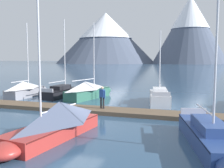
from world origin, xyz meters
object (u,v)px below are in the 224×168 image
at_px(sailboat_outer_slip, 212,139).
at_px(sailboat_mid_dock_port, 89,90).
at_px(sailboat_far_berth, 159,96).
at_px(sailboat_nearest_berth, 27,89).
at_px(person_on_dock, 102,96).
at_px(sailboat_mid_dock_starboard, 54,122).
at_px(sailboat_second_berth, 62,91).

bearing_deg(sailboat_outer_slip, sailboat_mid_dock_port, 133.62).
xyz_separation_m(sailboat_mid_dock_port, sailboat_far_berth, (7.34, -0.57, -0.23)).
bearing_deg(sailboat_far_berth, sailboat_nearest_berth, -176.97).
bearing_deg(sailboat_nearest_berth, sailboat_far_berth, 3.03).
bearing_deg(sailboat_mid_dock_port, person_on_dock, -57.32).
distance_m(sailboat_nearest_berth, sailboat_mid_dock_starboard, 15.66).
distance_m(sailboat_far_berth, sailboat_outer_slip, 12.28).
relative_size(sailboat_mid_dock_starboard, person_on_dock, 4.38).
bearing_deg(sailboat_mid_dock_starboard, sailboat_outer_slip, 5.36).
bearing_deg(sailboat_outer_slip, sailboat_far_berth, 109.97).
bearing_deg(sailboat_second_berth, sailboat_outer_slip, -39.73).
bearing_deg(sailboat_far_berth, sailboat_mid_dock_starboard, -105.84).
relative_size(sailboat_mid_dock_port, sailboat_mid_dock_starboard, 1.06).
height_order(sailboat_second_berth, person_on_dock, sailboat_second_berth).
bearing_deg(sailboat_nearest_berth, sailboat_mid_dock_starboard, -47.31).
bearing_deg(sailboat_nearest_berth, person_on_dock, -24.00).
height_order(sailboat_mid_dock_port, person_on_dock, sailboat_mid_dock_port).
distance_m(sailboat_mid_dock_port, sailboat_mid_dock_starboard, 13.40).
distance_m(sailboat_mid_dock_port, person_on_dock, 7.20).
bearing_deg(sailboat_nearest_berth, sailboat_second_berth, 22.93).
xyz_separation_m(sailboat_nearest_berth, sailboat_outer_slip, (18.29, -10.79, -0.28)).
distance_m(sailboat_second_berth, sailboat_far_berth, 10.60).
distance_m(sailboat_nearest_berth, sailboat_mid_dock_port, 6.88).
distance_m(sailboat_mid_dock_port, sailboat_far_berth, 7.37).
bearing_deg(sailboat_second_berth, sailboat_mid_dock_port, -3.02).
bearing_deg(sailboat_mid_dock_starboard, sailboat_mid_dock_port, 106.78).
xyz_separation_m(sailboat_nearest_berth, sailboat_mid_dock_starboard, (10.62, -11.51, 0.04)).
relative_size(sailboat_mid_dock_starboard, sailboat_outer_slip, 0.83).
relative_size(sailboat_nearest_berth, sailboat_second_berth, 0.94).
relative_size(sailboat_second_berth, sailboat_outer_slip, 0.94).
height_order(sailboat_far_berth, person_on_dock, sailboat_far_berth).
height_order(sailboat_second_berth, sailboat_mid_dock_starboard, sailboat_second_berth).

